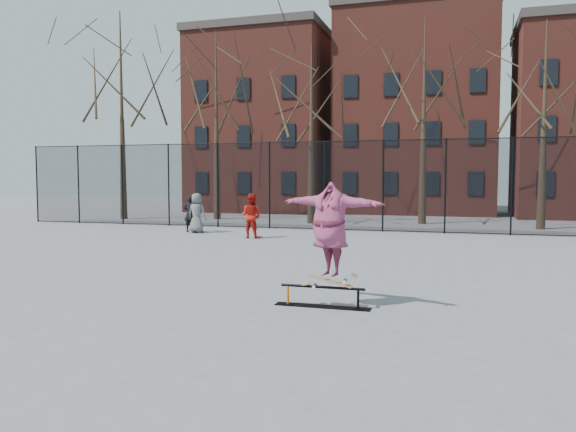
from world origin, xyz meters
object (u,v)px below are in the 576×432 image
(skater, at_px, (330,234))
(bystander_black, at_px, (190,214))
(skate_rail, at_px, (322,299))
(bystander_red, at_px, (251,216))
(skateboard, at_px, (330,283))
(bystander_grey, at_px, (197,213))

(skater, relative_size, bystander_black, 1.32)
(skate_rail, distance_m, bystander_red, 11.83)
(skate_rail, xyz_separation_m, skateboard, (0.14, 0.00, 0.29))
(skate_rail, xyz_separation_m, bystander_black, (-8.81, 12.06, 0.64))
(bystander_grey, distance_m, bystander_black, 0.60)
(skate_rail, bearing_deg, bystander_black, 126.15)
(bystander_grey, bearing_deg, bystander_black, -30.57)
(skater, height_order, bystander_red, skater)
(bystander_black, xyz_separation_m, bystander_red, (3.43, -1.55, 0.07))
(bystander_black, relative_size, bystander_red, 0.91)
(skate_rail, bearing_deg, bystander_grey, 125.38)
(skate_rail, relative_size, bystander_red, 1.03)
(skater, distance_m, bystander_black, 15.03)
(bystander_grey, xyz_separation_m, bystander_red, (2.94, -1.21, 0.02))
(skate_rail, height_order, bystander_grey, bystander_grey)
(skateboard, distance_m, bystander_grey, 14.46)
(bystander_grey, relative_size, bystander_red, 0.98)
(skate_rail, bearing_deg, skateboard, 0.00)
(skateboard, relative_size, bystander_grey, 0.53)
(bystander_black, bearing_deg, bystander_red, 148.67)
(skater, distance_m, bystander_red, 11.88)
(skate_rail, height_order, bystander_red, bystander_red)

